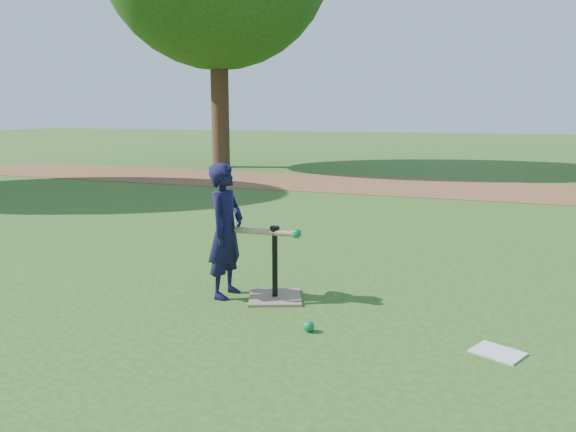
% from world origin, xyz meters
% --- Properties ---
extents(ground, '(80.00, 80.00, 0.00)m').
position_xyz_m(ground, '(0.00, 0.00, 0.00)').
color(ground, '#285116').
rests_on(ground, ground).
extents(dirt_strip, '(24.00, 3.00, 0.01)m').
position_xyz_m(dirt_strip, '(0.00, 7.50, 0.01)').
color(dirt_strip, brown).
rests_on(dirt_strip, ground).
extents(child, '(0.27, 0.41, 1.13)m').
position_xyz_m(child, '(-0.56, -0.19, 0.56)').
color(child, black).
rests_on(child, ground).
extents(wiffle_ball_ground, '(0.08, 0.08, 0.08)m').
position_xyz_m(wiffle_ball_ground, '(0.35, -0.70, 0.04)').
color(wiffle_ball_ground, '#0B7F39').
rests_on(wiffle_ball_ground, ground).
extents(clipboard, '(0.37, 0.33, 0.01)m').
position_xyz_m(clipboard, '(1.61, -0.60, 0.01)').
color(clipboard, silver).
rests_on(clipboard, ground).
extents(batting_tee, '(0.56, 0.56, 0.61)m').
position_xyz_m(batting_tee, '(-0.15, -0.12, 0.11)').
color(batting_tee, '#877356').
rests_on(batting_tee, ground).
extents(swing_action, '(0.68, 0.13, 0.08)m').
position_xyz_m(swing_action, '(-0.23, -0.14, 0.57)').
color(swing_action, tan).
rests_on(swing_action, ground).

